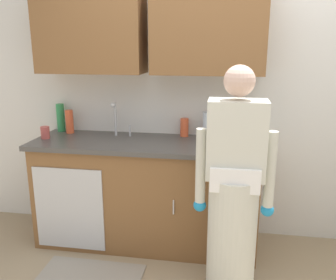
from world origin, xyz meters
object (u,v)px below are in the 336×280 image
at_px(bottle_dish_liquid, 184,127).
at_px(knife_on_counter, 210,151).
at_px(sponge, 256,141).
at_px(cup_by_sink, 45,133).
at_px(bottle_water_tall, 61,118).
at_px(bottle_water_short, 230,126).
at_px(person_at_sink, 233,203).
at_px(bottle_cleaner_spray, 207,126).
at_px(sink, 116,141).
at_px(bottle_soap, 70,122).

bearing_deg(bottle_dish_liquid, knife_on_counter, -60.46).
xyz_separation_m(knife_on_counter, sponge, (0.37, 0.33, 0.01)).
xyz_separation_m(cup_by_sink, sponge, (1.82, 0.16, -0.04)).
distance_m(bottle_water_tall, bottle_water_short, 1.58).
relative_size(knife_on_counter, sponge, 2.18).
bearing_deg(person_at_sink, bottle_water_short, 93.17).
bearing_deg(knife_on_counter, bottle_cleaner_spray, 168.16).
relative_size(person_at_sink, sponge, 14.73).
distance_m(bottle_water_tall, bottle_dish_liquid, 1.18).
bearing_deg(person_at_sink, sink, 149.52).
height_order(sink, bottle_cleaner_spray, sink).
bearing_deg(bottle_water_tall, bottle_water_short, -2.90).
relative_size(bottle_soap, bottle_dish_liquid, 1.32).
distance_m(person_at_sink, bottle_dish_liquid, 0.99).
height_order(bottle_water_tall, cup_by_sink, bottle_water_tall).
bearing_deg(bottle_dish_liquid, bottle_water_tall, 179.89).
bearing_deg(bottle_water_short, bottle_soap, 178.92).
height_order(bottle_water_tall, bottle_soap, bottle_water_tall).
relative_size(bottle_water_tall, bottle_cleaner_spray, 1.10).
bearing_deg(bottle_water_short, person_at_sink, -86.83).
distance_m(sink, bottle_soap, 0.54).
xyz_separation_m(bottle_dish_liquid, knife_on_counter, (0.25, -0.45, -0.08)).
xyz_separation_m(bottle_water_short, bottle_soap, (-1.47, 0.03, -0.01)).
bearing_deg(sink, sponge, 5.04).
distance_m(bottle_dish_liquid, sponge, 0.64).
relative_size(bottle_soap, sponge, 1.96).
bearing_deg(bottle_soap, knife_on_counter, -16.80).
xyz_separation_m(bottle_water_tall, bottle_cleaner_spray, (1.38, -0.07, -0.01)).
bearing_deg(sink, knife_on_counter, -15.29).
relative_size(bottle_water_tall, bottle_soap, 1.21).
bearing_deg(sink, bottle_soap, 160.72).
xyz_separation_m(sink, bottle_cleaner_spray, (0.78, 0.15, 0.13)).
bearing_deg(bottle_soap, cup_by_sink, -118.78).
height_order(sink, bottle_dish_liquid, sink).
bearing_deg(bottle_cleaner_spray, sink, -168.88).
bearing_deg(bottle_water_tall, sink, -20.43).
distance_m(bottle_cleaner_spray, bottle_dish_liquid, 0.22).
relative_size(sink, sponge, 4.55).
bearing_deg(person_at_sink, cup_by_sink, 161.73).
distance_m(bottle_water_short, bottle_soap, 1.47).
distance_m(person_at_sink, cup_by_sink, 1.75).
relative_size(person_at_sink, bottle_soap, 7.51).
xyz_separation_m(bottle_water_tall, sponge, (1.80, -0.12, -0.12)).
height_order(bottle_cleaner_spray, sponge, bottle_cleaner_spray).
bearing_deg(bottle_cleaner_spray, sponge, -6.38).
bearing_deg(cup_by_sink, bottle_soap, 61.22).
bearing_deg(sponge, person_at_sink, -104.87).
bearing_deg(cup_by_sink, bottle_cleaner_spray, 8.56).
bearing_deg(bottle_soap, bottle_water_tall, 154.66).
height_order(bottle_dish_liquid, sponge, bottle_dish_liquid).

